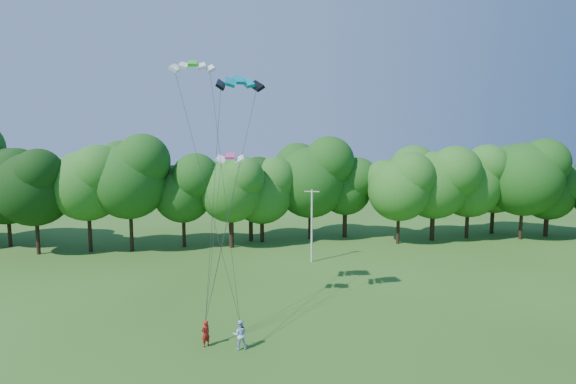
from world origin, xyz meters
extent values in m
cylinder|color=beige|center=(5.67, 27.65, 3.52)|extent=(0.18, 0.18, 7.04)
cube|color=beige|center=(5.67, 27.65, 6.86)|extent=(1.38, 0.44, 0.08)
imported|color=#A01814|center=(-3.23, 10.66, 0.77)|extent=(0.67, 0.65, 1.54)
imported|color=#B0CDF5|center=(-1.26, 10.15, 0.85)|extent=(0.83, 0.65, 1.70)
cube|color=#04778D|center=(-1.14, 13.90, 15.44)|extent=(2.97, 1.72, 0.69)
cube|color=green|center=(-4.06, 15.56, 16.64)|extent=(2.80, 1.31, 0.60)
cube|color=#D13A7D|center=(-1.75, 15.14, 10.76)|extent=(1.89, 1.05, 0.40)
cylinder|color=black|center=(0.06, 37.18, 1.84)|extent=(0.41, 0.41, 3.68)
ellipsoid|color=black|center=(0.06, 37.18, 6.68)|extent=(7.35, 7.35, 8.02)
cylinder|color=black|center=(30.36, 38.19, 2.10)|extent=(0.51, 0.51, 4.20)
ellipsoid|color=#306820|center=(30.36, 38.19, 7.64)|extent=(8.40, 8.40, 9.17)
camera|label=1|loc=(-1.18, -14.27, 11.88)|focal=28.00mm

